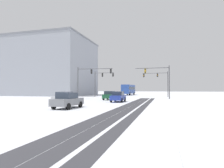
{
  "coord_description": "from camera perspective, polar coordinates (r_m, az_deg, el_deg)",
  "views": [
    {
      "loc": [
        8.0,
        -4.9,
        2.0
      ],
      "look_at": [
        0.0,
        24.09,
        2.8
      ],
      "focal_mm": 30.05,
      "sensor_mm": 36.0,
      "label": 1
    }
  ],
  "objects": [
    {
      "name": "traffic_signal_near_right",
      "position": [
        37.41,
        14.22,
        2.29
      ],
      "size": [
        6.55,
        0.38,
        6.5
      ],
      "color": "#47474C",
      "rests_on": "ground"
    },
    {
      "name": "car_blue_second",
      "position": [
        29.04,
        1.88,
        -3.86
      ],
      "size": [
        1.89,
        4.13,
        1.62
      ],
      "color": "#233899",
      "rests_on": "ground"
    },
    {
      "name": "car_grey_fourth",
      "position": [
        20.06,
        -13.37,
        -4.86
      ],
      "size": [
        1.94,
        4.16,
        1.62
      ],
      "color": "slate",
      "rests_on": "ground"
    },
    {
      "name": "wheel_track_right_lane",
      "position": [
        22.44,
        7.13,
        -6.61
      ],
      "size": [
        0.84,
        37.86,
        0.01
      ],
      "primitive_type": "cube",
      "color": "#38383D",
      "rests_on": "ground"
    },
    {
      "name": "bus_oncoming",
      "position": [
        62.95,
        5.07,
        -1.53
      ],
      "size": [
        2.92,
        11.07,
        3.38
      ],
      "color": "#284793",
      "rests_on": "ground"
    },
    {
      "name": "wheel_track_left_lane",
      "position": [
        22.6,
        4.58,
        -6.58
      ],
      "size": [
        1.14,
        37.86,
        0.01
      ],
      "primitive_type": "cube",
      "color": "#38383D",
      "rests_on": "ground"
    },
    {
      "name": "car_silver_third",
      "position": [
        25.72,
        -14.18,
        -4.11
      ],
      "size": [
        1.91,
        4.14,
        1.62
      ],
      "color": "#B7BABF",
      "rests_on": "ground"
    },
    {
      "name": "sidewalk_kerb_right",
      "position": [
        20.63,
        22.34,
        -6.8
      ],
      "size": [
        4.0,
        37.86,
        0.12
      ],
      "primitive_type": "cube",
      "color": "white",
      "rests_on": "ground"
    },
    {
      "name": "traffic_signal_far_left",
      "position": [
        47.8,
        -3.23,
        1.61
      ],
      "size": [
        5.25,
        0.56,
        6.5
      ],
      "color": "#47474C",
      "rests_on": "ground"
    },
    {
      "name": "traffic_signal_near_left",
      "position": [
        38.46,
        -6.72,
        2.51
      ],
      "size": [
        7.38,
        0.88,
        6.5
      ],
      "color": "#47474C",
      "rests_on": "ground"
    },
    {
      "name": "traffic_signal_far_right",
      "position": [
        49.51,
        14.03,
        1.6
      ],
      "size": [
        6.46,
        0.58,
        6.5
      ],
      "color": "#47474C",
      "rests_on": "ground"
    },
    {
      "name": "car_dark_green_lead",
      "position": [
        34.73,
        -0.7,
        -3.48
      ],
      "size": [
        1.84,
        4.1,
        1.62
      ],
      "color": "#194C2D",
      "rests_on": "ground"
    },
    {
      "name": "wheel_track_center",
      "position": [
        22.31,
        9.79,
        -6.63
      ],
      "size": [
        0.77,
        37.86,
        0.01
      ],
      "primitive_type": "cube",
      "color": "#38383D",
      "rests_on": "ground"
    },
    {
      "name": "office_building_far_left_block",
      "position": [
        65.75,
        -19.37,
        4.67
      ],
      "size": [
        28.95,
        21.37,
        17.99
      ],
      "color": "#9399A3",
      "rests_on": "ground"
    }
  ]
}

